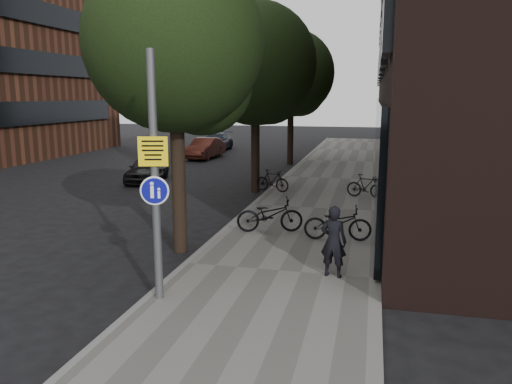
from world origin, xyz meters
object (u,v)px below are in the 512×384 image
(signpost, at_px, (155,178))
(pedestrian, at_px, (333,241))
(parked_car_near, at_px, (147,169))
(parked_bike_facade_near, at_px, (338,223))

(signpost, xyz_separation_m, pedestrian, (3.21, 1.98, -1.60))
(signpost, xyz_separation_m, parked_car_near, (-6.47, 13.10, -1.92))
(signpost, relative_size, pedestrian, 2.99)
(parked_bike_facade_near, distance_m, parked_car_near, 12.65)
(parked_car_near, bearing_deg, parked_bike_facade_near, -48.59)
(pedestrian, xyz_separation_m, parked_bike_facade_near, (-0.11, 2.86, -0.31))
(pedestrian, relative_size, parked_bike_facade_near, 0.87)
(signpost, distance_m, pedestrian, 4.10)
(pedestrian, distance_m, parked_bike_facade_near, 2.88)
(signpost, distance_m, parked_bike_facade_near, 6.05)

